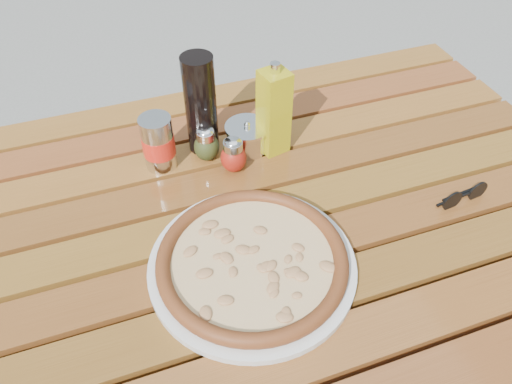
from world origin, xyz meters
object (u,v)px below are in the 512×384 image
object	(u,v)px
pizza	(252,260)
parmesan_tin	(247,137)
dark_bottle	(201,105)
soda_can	(158,143)
plate	(252,266)
oregano_shaker	(206,144)
sunglasses	(464,196)
olive_oil_cruet	(274,112)
table	(259,235)
pepper_shaker	(233,155)

from	to	relation	value
pizza	parmesan_tin	world-z (taller)	parmesan_tin
dark_bottle	soda_can	xyz separation A→B (m)	(-0.10, -0.03, -0.05)
plate	oregano_shaker	size ratio (longest dim) A/B	4.39
pizza	sunglasses	distance (m)	0.44
soda_can	pizza	bearing A→B (deg)	-74.02
dark_bottle	olive_oil_cruet	xyz separation A→B (m)	(0.14, -0.06, -0.01)
sunglasses	soda_can	bearing A→B (deg)	144.20
pizza	dark_bottle	size ratio (longest dim) A/B	1.86
soda_can	sunglasses	bearing A→B (deg)	-29.77
table	sunglasses	world-z (taller)	sunglasses
pizza	olive_oil_cruet	world-z (taller)	olive_oil_cruet
pepper_shaker	oregano_shaker	size ratio (longest dim) A/B	1.00
oregano_shaker	olive_oil_cruet	size ratio (longest dim) A/B	0.39
plate	table	bearing A→B (deg)	65.08
pizza	oregano_shaker	bearing A→B (deg)	88.98
soda_can	oregano_shaker	bearing A→B (deg)	-6.56
olive_oil_cruet	pizza	bearing A→B (deg)	-117.05
pizza	oregano_shaker	size ratio (longest dim) A/B	4.98
plate	pepper_shaker	xyz separation A→B (m)	(0.05, 0.26, 0.03)
pepper_shaker	pizza	bearing A→B (deg)	-100.68
dark_bottle	sunglasses	size ratio (longest dim) A/B	2.00
pepper_shaker	soda_can	size ratio (longest dim) A/B	0.68
plate	pizza	xyz separation A→B (m)	(-0.00, 0.00, 0.02)
plate	soda_can	distance (m)	0.34
table	sunglasses	xyz separation A→B (m)	(0.38, -0.11, 0.09)
pepper_shaker	oregano_shaker	bearing A→B (deg)	129.09
dark_bottle	plate	bearing A→B (deg)	-91.56
table	parmesan_tin	world-z (taller)	parmesan_tin
dark_bottle	pizza	bearing A→B (deg)	-91.56
pizza	pepper_shaker	world-z (taller)	pepper_shaker
soda_can	olive_oil_cruet	distance (m)	0.25
table	soda_can	xyz separation A→B (m)	(-0.15, 0.19, 0.13)
plate	dark_bottle	distance (m)	0.36
plate	olive_oil_cruet	size ratio (longest dim) A/B	1.71
pepper_shaker	parmesan_tin	world-z (taller)	pepper_shaker
pizza	soda_can	size ratio (longest dim) A/B	3.40
pepper_shaker	parmesan_tin	xyz separation A→B (m)	(0.05, 0.06, -0.01)
table	oregano_shaker	world-z (taller)	oregano_shaker
oregano_shaker	soda_can	bearing A→B (deg)	173.44
sunglasses	pepper_shaker	bearing A→B (deg)	142.45
dark_bottle	parmesan_tin	xyz separation A→B (m)	(0.09, -0.04, -0.08)
plate	oregano_shaker	bearing A→B (deg)	88.98
plate	sunglasses	world-z (taller)	sunglasses
dark_bottle	olive_oil_cruet	world-z (taller)	dark_bottle
oregano_shaker	parmesan_tin	bearing A→B (deg)	2.46
plate	pepper_shaker	world-z (taller)	pepper_shaker
oregano_shaker	dark_bottle	xyz separation A→B (m)	(0.00, 0.04, 0.07)
plate	sunglasses	bearing A→B (deg)	1.91
pepper_shaker	plate	bearing A→B (deg)	-100.68
oregano_shaker	soda_can	world-z (taller)	soda_can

